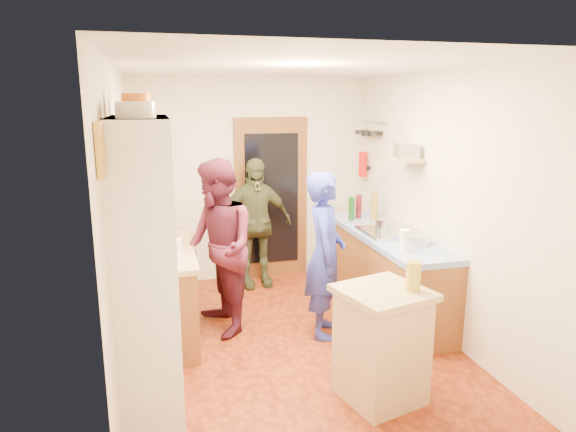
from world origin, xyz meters
name	(u,v)px	position (x,y,z in m)	size (l,w,h in m)	color
floor	(292,342)	(0.00, 0.00, -0.01)	(3.00, 4.00, 0.02)	maroon
ceiling	(292,65)	(0.00, 0.00, 2.61)	(3.00, 4.00, 0.02)	silver
wall_back	(252,180)	(0.00, 2.01, 1.30)	(3.00, 0.02, 2.60)	beige
wall_front	(386,286)	(0.00, -2.01, 1.30)	(3.00, 0.02, 2.60)	beige
wall_left	(121,221)	(-1.51, 0.00, 1.30)	(0.02, 4.00, 2.60)	beige
wall_right	(438,204)	(1.51, 0.00, 1.30)	(0.02, 4.00, 2.60)	beige
door_frame	(271,199)	(0.25, 1.97, 1.05)	(0.95, 0.06, 2.10)	brown
door_glass	(272,199)	(0.25, 1.94, 1.05)	(0.70, 0.02, 1.70)	black
hutch_body	(147,271)	(-1.30, -0.80, 1.10)	(0.40, 1.20, 2.20)	white
hutch_top_shelf	(137,120)	(-1.30, -0.80, 2.18)	(0.40, 1.14, 0.04)	white
plate_stack	(135,110)	(-1.30, -1.11, 2.25)	(0.24, 0.24, 0.10)	white
orange_pot_a	(137,105)	(-1.30, -0.78, 2.28)	(0.19, 0.19, 0.16)	orange
orange_pot_b	(138,105)	(-1.30, -0.43, 2.27)	(0.17, 0.17, 0.15)	orange
left_counter_base	(163,296)	(-1.20, 0.45, 0.42)	(0.60, 1.40, 0.85)	brown
left_counter_top	(160,252)	(-1.20, 0.45, 0.88)	(0.64, 1.44, 0.05)	tan
toaster	(166,250)	(-1.15, 0.07, 1.00)	(0.26, 0.17, 0.19)	white
kettle	(154,247)	(-1.25, 0.25, 0.98)	(0.15, 0.15, 0.17)	white
orange_bowl	(168,241)	(-1.12, 0.58, 0.94)	(0.20, 0.20, 0.09)	orange
chopping_board	(161,236)	(-1.18, 0.93, 0.91)	(0.30, 0.22, 0.03)	tan
right_counter_base	(384,274)	(1.20, 0.50, 0.42)	(0.60, 2.20, 0.84)	brown
right_counter_top	(386,235)	(1.20, 0.50, 0.87)	(0.62, 2.22, 0.06)	blue
hob	(389,232)	(1.20, 0.44, 0.92)	(0.55, 0.58, 0.04)	silver
pot_on_hob	(384,225)	(1.15, 0.44, 1.00)	(0.19, 0.19, 0.13)	silver
bottle_a	(352,208)	(1.05, 1.15, 1.04)	(0.07, 0.07, 0.29)	#143F14
bottle_b	(359,206)	(1.18, 1.24, 1.04)	(0.07, 0.07, 0.29)	#591419
bottle_c	(374,207)	(1.31, 1.07, 1.07)	(0.08, 0.08, 0.34)	olive
paper_towel	(405,241)	(1.05, -0.22, 1.01)	(0.10, 0.10, 0.22)	white
mixing_bowl	(418,240)	(1.30, -0.02, 0.95)	(0.24, 0.24, 0.09)	silver
island_base	(381,348)	(0.42, -1.11, 0.43)	(0.55, 0.55, 0.86)	tan
island_top	(384,293)	(0.42, -1.11, 0.89)	(0.62, 0.62, 0.05)	tan
cutting_board	(374,290)	(0.36, -1.08, 0.90)	(0.35, 0.28, 0.02)	white
oil_jar	(413,276)	(0.63, -1.18, 1.02)	(0.11, 0.11, 0.22)	#AD9E2D
pan_rail	(374,122)	(1.46, 1.52, 2.05)	(0.02, 0.02, 0.65)	silver
pan_hang_a	(374,133)	(1.40, 1.35, 1.92)	(0.18, 0.18, 0.05)	black
pan_hang_b	(368,134)	(1.40, 1.55, 1.90)	(0.16, 0.16, 0.05)	black
pan_hang_c	(362,132)	(1.40, 1.75, 1.91)	(0.17, 0.17, 0.05)	black
wall_shelf	(406,159)	(1.37, 0.45, 1.70)	(0.26, 0.42, 0.03)	tan
radio	(406,151)	(1.37, 0.45, 1.79)	(0.22, 0.30, 0.15)	silver
ext_bracket	(367,168)	(1.47, 1.70, 1.45)	(0.06, 0.10, 0.04)	black
fire_extinguisher	(363,164)	(1.41, 1.70, 1.50)	(0.11, 0.11, 0.32)	red
picture_frame	(101,150)	(-1.48, -1.55, 2.05)	(0.03, 0.25, 0.30)	gold
person_hob	(328,256)	(0.39, 0.07, 0.82)	(0.60, 0.39, 1.65)	#2A35A5
person_left	(220,246)	(-0.62, 0.46, 0.88)	(0.86, 0.67, 1.77)	#491626
person_back	(255,223)	(-0.03, 1.64, 0.81)	(0.95, 0.40, 1.63)	#3B3F25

